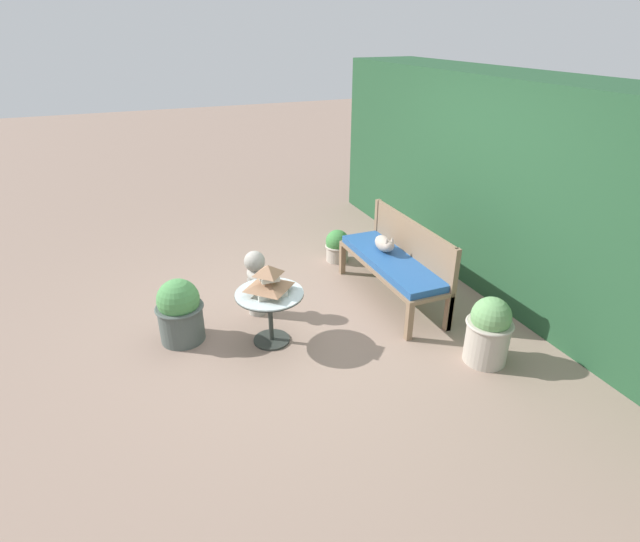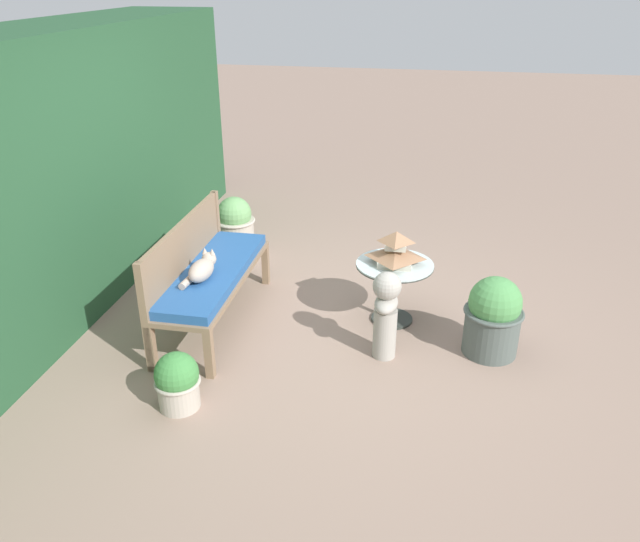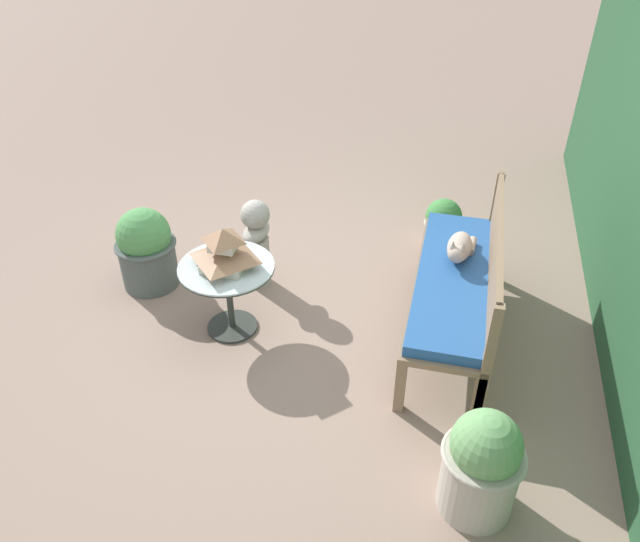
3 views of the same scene
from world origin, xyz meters
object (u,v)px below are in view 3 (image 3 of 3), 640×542
(garden_bench, at_px, (453,284))
(pagoda_birdhouse, at_px, (224,250))
(patio_table, at_px, (228,280))
(potted_plant_path_edge, at_px, (482,465))
(potted_plant_table_near, at_px, (146,249))
(garden_bust, at_px, (257,239))
(potted_plant_table_far, at_px, (443,223))
(cat, at_px, (460,248))

(garden_bench, relative_size, pagoda_birdhouse, 4.39)
(patio_table, bearing_deg, potted_plant_path_edge, 58.97)
(patio_table, relative_size, potted_plant_table_near, 1.00)
(garden_bust, xyz_separation_m, potted_plant_table_near, (0.20, -0.80, -0.08))
(garden_bench, distance_m, potted_plant_table_far, 1.16)
(patio_table, height_order, potted_plant_table_far, patio_table)
(garden_bench, height_order, cat, cat)
(garden_bench, relative_size, potted_plant_table_far, 3.87)
(cat, relative_size, pagoda_birdhouse, 1.11)
(pagoda_birdhouse, distance_m, potted_plant_table_near, 0.92)
(cat, xyz_separation_m, patio_table, (0.49, -1.46, -0.17))
(cat, distance_m, potted_plant_table_near, 2.26)
(potted_plant_table_far, bearing_deg, potted_plant_table_near, -62.83)
(potted_plant_table_far, bearing_deg, garden_bust, -56.10)
(cat, bearing_deg, potted_plant_table_far, -166.03)
(cat, distance_m, potted_plant_path_edge, 1.55)
(cat, xyz_separation_m, potted_plant_path_edge, (1.51, 0.23, -0.27))
(garden_bust, height_order, potted_plant_table_far, garden_bust)
(cat, bearing_deg, pagoda_birdhouse, -66.13)
(pagoda_birdhouse, height_order, garden_bust, pagoda_birdhouse)
(potted_plant_path_edge, distance_m, potted_plant_table_far, 2.47)
(potted_plant_path_edge, height_order, potted_plant_table_near, same)
(garden_bench, bearing_deg, patio_table, -78.33)
(pagoda_birdhouse, distance_m, potted_plant_path_edge, 2.00)
(potted_plant_table_far, bearing_deg, patio_table, -42.73)
(cat, bearing_deg, garden_bench, 1.37)
(pagoda_birdhouse, bearing_deg, cat, 108.59)
(garden_bench, relative_size, garden_bust, 2.26)
(potted_plant_table_far, bearing_deg, garden_bench, 6.58)
(pagoda_birdhouse, xyz_separation_m, potted_plant_table_far, (-1.43, 1.32, -0.44))
(patio_table, bearing_deg, garden_bench, 101.67)
(patio_table, distance_m, garden_bust, 0.55)
(garden_bust, height_order, potted_plant_path_edge, garden_bust)
(cat, distance_m, potted_plant_table_far, 1.02)
(pagoda_birdhouse, relative_size, potted_plant_table_far, 0.88)
(potted_plant_path_edge, bearing_deg, pagoda_birdhouse, -121.03)
(potted_plant_table_near, bearing_deg, patio_table, 65.86)
(potted_plant_table_near, bearing_deg, potted_plant_table_far, 117.17)
(pagoda_birdhouse, bearing_deg, patio_table, 0.00)
(cat, relative_size, patio_table, 0.63)
(cat, bearing_deg, garden_bust, -87.13)
(garden_bench, xyz_separation_m, potted_plant_table_near, (-0.05, -2.23, -0.11))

